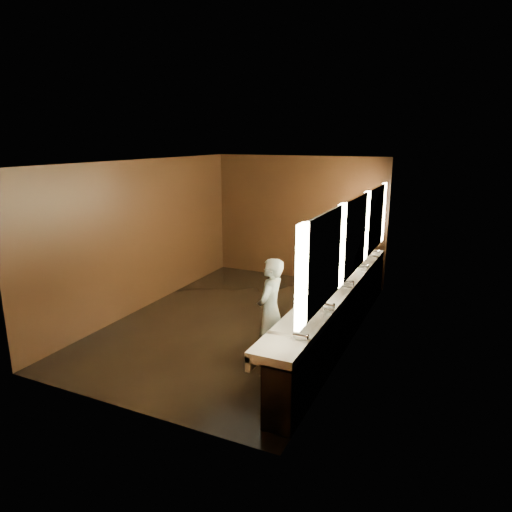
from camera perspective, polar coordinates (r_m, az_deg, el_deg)
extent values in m
plane|color=black|center=(8.22, -2.09, -8.16)|extent=(6.00, 6.00, 0.00)
cube|color=#2D2D2B|center=(7.60, -2.28, 11.73)|extent=(4.00, 6.00, 0.02)
cube|color=black|center=(10.50, 5.32, 4.74)|extent=(4.00, 0.02, 2.80)
cube|color=black|center=(5.41, -16.89, -5.20)|extent=(4.00, 0.02, 2.80)
cube|color=black|center=(8.87, -13.78, 2.58)|extent=(0.02, 6.00, 2.80)
cube|color=black|center=(7.13, 12.28, -0.18)|extent=(0.02, 6.00, 2.80)
cube|color=black|center=(7.48, 10.52, -7.43)|extent=(0.36, 5.40, 0.81)
cube|color=silver|center=(7.34, 9.96, -4.11)|extent=(0.55, 5.40, 0.12)
cube|color=silver|center=(7.43, 8.11, -4.46)|extent=(0.06, 5.40, 0.18)
cylinder|color=silver|center=(5.28, 5.58, -9.90)|extent=(0.18, 0.04, 0.04)
cylinder|color=silver|center=(6.25, 8.98, -6.05)|extent=(0.18, 0.04, 0.04)
cylinder|color=silver|center=(7.26, 11.41, -3.24)|extent=(0.18, 0.04, 0.04)
cylinder|color=silver|center=(8.29, 13.24, -1.11)|extent=(0.18, 0.04, 0.04)
cylinder|color=silver|center=(9.34, 14.66, 0.54)|extent=(0.18, 0.04, 0.04)
cube|color=#FFEDB4|center=(4.81, 5.67, -2.66)|extent=(0.06, 0.22, 1.15)
cube|color=white|center=(5.54, 8.58, -0.45)|extent=(0.03, 1.32, 1.15)
cube|color=#FFEDB4|center=(6.30, 10.54, 1.26)|extent=(0.06, 0.23, 1.15)
cube|color=white|center=(7.05, 12.31, 2.59)|extent=(0.03, 1.32, 1.15)
cube|color=#FFEDB4|center=(7.83, 13.53, 3.67)|extent=(0.06, 0.23, 1.15)
cube|color=white|center=(8.60, 14.73, 4.54)|extent=(0.03, 1.32, 1.15)
cube|color=#FFEDB4|center=(9.38, 15.55, 5.28)|extent=(0.06, 0.22, 1.15)
imported|color=#8CBAD2|center=(6.59, 1.81, -6.82)|extent=(0.37, 0.57, 1.54)
cylinder|color=black|center=(7.05, 7.26, -9.65)|extent=(0.41, 0.41, 0.59)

